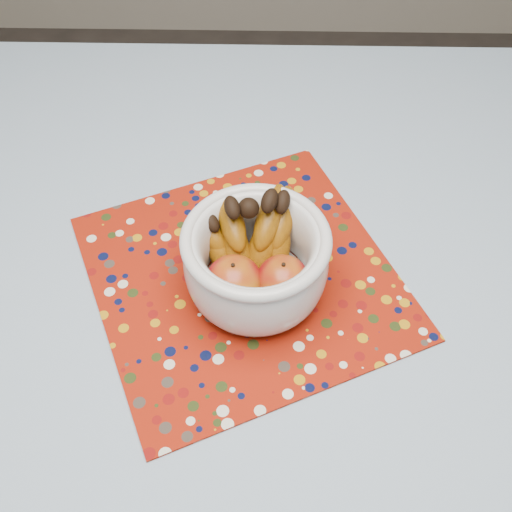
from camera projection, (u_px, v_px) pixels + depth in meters
name	position (u px, v px, depth m)	size (l,w,h in m)	color
table	(241.00, 361.00, 0.84)	(1.20, 1.20, 0.75)	brown
tablecloth	(240.00, 331.00, 0.78)	(1.32, 1.32, 0.01)	slate
placemat	(243.00, 276.00, 0.83)	(0.39, 0.39, 0.00)	maroon
fruit_bowl	(254.00, 253.00, 0.77)	(0.20, 0.20, 0.14)	silver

